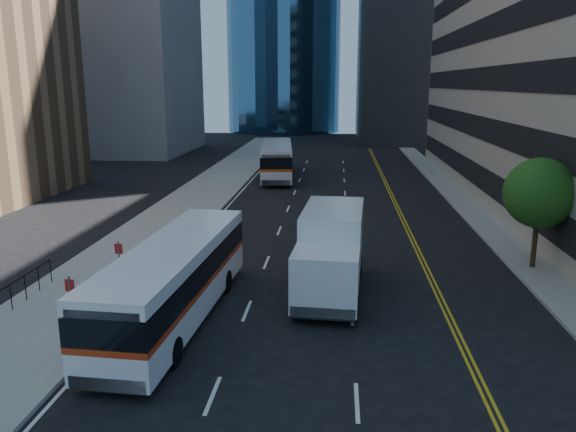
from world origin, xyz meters
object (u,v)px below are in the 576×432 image
object	(u,v)px
bus_front	(175,279)
street_tree	(540,193)
bus_rear	(277,159)
box_truck	(331,251)

from	to	relation	value
bus_front	street_tree	bearing A→B (deg)	28.39
bus_rear	box_truck	xyz separation A→B (m)	(5.34, -28.81, 0.09)
box_truck	bus_rear	bearing A→B (deg)	104.12
street_tree	box_truck	world-z (taller)	street_tree
bus_front	bus_rear	xyz separation A→B (m)	(0.26, 32.12, 0.12)
bus_front	box_truck	distance (m)	6.51
bus_front	box_truck	xyz separation A→B (m)	(5.60, 3.32, 0.20)
street_tree	bus_front	size ratio (longest dim) A/B	0.45
street_tree	box_truck	distance (m)	10.22
bus_rear	box_truck	distance (m)	29.30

